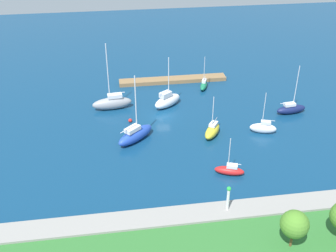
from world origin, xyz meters
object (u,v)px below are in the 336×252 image
(sailboat_navy_far_south, at_px, (291,109))
(sailboat_white_along_channel, at_px, (167,100))
(harbor_beacon, at_px, (228,197))
(sailboat_yellow_lone_south, at_px, (212,131))
(sailboat_gray_lone_north, at_px, (112,103))
(sailboat_red_mid_basin, at_px, (230,170))
(mooring_buoy_red, at_px, (130,120))
(sailboat_blue_west_end, at_px, (135,134))
(sailboat_green_off_beacon, at_px, (204,85))
(sailboat_white_inner_mooring, at_px, (263,128))
(park_tree_center, at_px, (295,224))
(pier_dock, at_px, (173,80))

(sailboat_navy_far_south, height_order, sailboat_white_along_channel, sailboat_white_along_channel)
(harbor_beacon, bearing_deg, sailboat_yellow_lone_south, -98.62)
(sailboat_gray_lone_north, xyz_separation_m, sailboat_red_mid_basin, (-16.86, 24.27, -0.62))
(mooring_buoy_red, bearing_deg, sailboat_white_along_channel, -145.99)
(sailboat_white_along_channel, bearing_deg, sailboat_blue_west_end, -158.44)
(sailboat_green_off_beacon, height_order, sailboat_white_along_channel, sailboat_white_along_channel)
(sailboat_white_inner_mooring, distance_m, sailboat_navy_far_south, 10.05)
(sailboat_navy_far_south, bearing_deg, mooring_buoy_red, 170.84)
(park_tree_center, relative_size, sailboat_green_off_beacon, 0.70)
(sailboat_red_mid_basin, bearing_deg, sailboat_white_along_channel, -55.64)
(sailboat_white_inner_mooring, height_order, sailboat_gray_lone_north, sailboat_gray_lone_north)
(sailboat_red_mid_basin, relative_size, sailboat_blue_west_end, 0.53)
(park_tree_center, xyz_separation_m, sailboat_red_mid_basin, (2.84, -16.10, -3.65))
(harbor_beacon, distance_m, sailboat_green_off_beacon, 40.67)
(sailboat_white_inner_mooring, relative_size, sailboat_yellow_lone_south, 1.02)
(sailboat_navy_far_south, bearing_deg, sailboat_gray_lone_north, 161.30)
(sailboat_blue_west_end, bearing_deg, sailboat_navy_far_south, -31.35)
(pier_dock, relative_size, sailboat_white_inner_mooring, 3.06)
(sailboat_navy_far_south, distance_m, sailboat_white_along_channel, 24.03)
(sailboat_white_inner_mooring, bearing_deg, sailboat_green_off_beacon, -54.73)
(sailboat_white_inner_mooring, height_order, sailboat_red_mid_basin, sailboat_white_inner_mooring)
(sailboat_white_inner_mooring, height_order, sailboat_navy_far_south, sailboat_navy_far_south)
(sailboat_white_along_channel, height_order, mooring_buoy_red, sailboat_white_along_channel)
(pier_dock, relative_size, sailboat_green_off_beacon, 3.29)
(pier_dock, distance_m, sailboat_white_along_channel, 12.21)
(mooring_buoy_red, bearing_deg, sailboat_blue_west_end, 93.83)
(pier_dock, relative_size, sailboat_red_mid_basin, 3.75)
(park_tree_center, distance_m, sailboat_blue_west_end, 32.38)
(sailboat_white_inner_mooring, xyz_separation_m, sailboat_navy_far_south, (-7.87, -6.26, -0.06))
(park_tree_center, relative_size, sailboat_blue_west_end, 0.43)
(park_tree_center, bearing_deg, mooring_buoy_red, -64.24)
(park_tree_center, height_order, sailboat_white_inner_mooring, sailboat_white_inner_mooring)
(sailboat_white_inner_mooring, distance_m, sailboat_white_along_channel, 19.84)
(park_tree_center, distance_m, sailboat_white_inner_mooring, 28.05)
(sailboat_green_off_beacon, bearing_deg, sailboat_blue_west_end, -18.51)
(sailboat_blue_west_end, xyz_separation_m, mooring_buoy_red, (0.44, -6.64, -0.90))
(sailboat_yellow_lone_south, height_order, mooring_buoy_red, sailboat_yellow_lone_south)
(sailboat_gray_lone_north, height_order, sailboat_red_mid_basin, sailboat_gray_lone_north)
(sailboat_white_inner_mooring, height_order, sailboat_white_along_channel, sailboat_white_along_channel)
(sailboat_gray_lone_north, distance_m, sailboat_white_along_channel, 10.85)
(sailboat_gray_lone_north, relative_size, sailboat_green_off_beacon, 1.84)
(harbor_beacon, distance_m, sailboat_navy_far_south, 33.26)
(sailboat_green_off_beacon, bearing_deg, sailboat_white_inner_mooring, 39.17)
(sailboat_white_inner_mooring, height_order, sailboat_green_off_beacon, sailboat_white_inner_mooring)
(park_tree_center, height_order, sailboat_navy_far_south, sailboat_navy_far_south)
(sailboat_yellow_lone_south, bearing_deg, sailboat_white_along_channel, -119.46)
(sailboat_white_inner_mooring, bearing_deg, park_tree_center, 94.74)
(pier_dock, xyz_separation_m, sailboat_yellow_lone_south, (-3.14, 24.03, 0.60))
(harbor_beacon, bearing_deg, pier_dock, -89.96)
(sailboat_yellow_lone_south, distance_m, sailboat_blue_west_end, 13.49)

